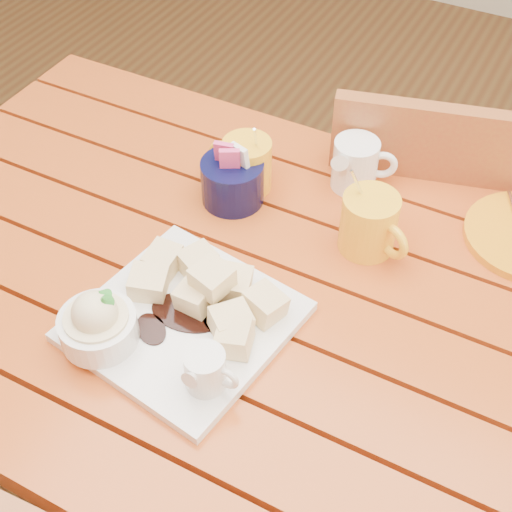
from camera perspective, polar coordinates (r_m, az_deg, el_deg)
The scene contains 8 objects.
ground at distance 1.69m, azimuth -1.53°, elevation -19.04°, with size 5.00×5.00×0.00m, color brown.
table at distance 1.14m, azimuth -2.16°, elevation -5.35°, with size 1.20×0.79×0.75m.
dessert_plate at distance 0.98m, azimuth -7.14°, elevation -4.86°, with size 0.30×0.30×0.11m.
coffee_mug_left at distance 1.17m, azimuth -0.83°, elevation 7.39°, with size 0.12×0.08×0.14m.
coffee_mug_right at distance 1.08m, azimuth 9.11°, elevation 2.61°, with size 0.12×0.09×0.14m.
cream_pitcher at distance 1.19m, azimuth 8.02°, elevation 7.31°, with size 0.11×0.09×0.09m.
sugar_caddy at distance 1.15m, azimuth -1.89°, elevation 6.06°, with size 0.10×0.10×0.11m.
chair_far at distance 1.51m, azimuth 13.68°, elevation 1.25°, with size 0.51×0.51×0.89m.
Camera 1 is at (0.37, -0.61, 1.53)m, focal length 50.00 mm.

